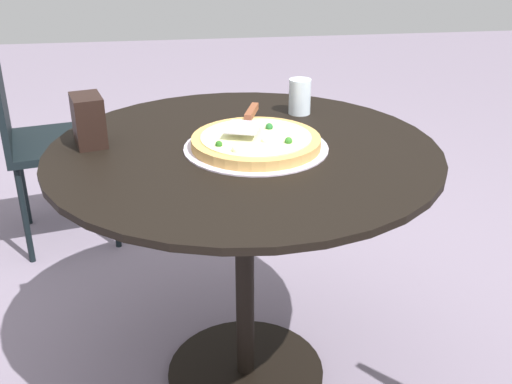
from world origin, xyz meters
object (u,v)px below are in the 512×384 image
Objects in this scene: pizza_server at (248,119)px; napkin_dispenser at (88,120)px; pizza_on_tray at (256,142)px; drinking_cup at (300,97)px; patio_table at (244,203)px; patio_chair_near at (36,126)px.

pizza_server is 1.67× the size of napkin_dispenser.
pizza_on_tray is 1.70× the size of pizza_server.
pizza_on_tray is 3.59× the size of drinking_cup.
patio_table is 1.18m from patio_chair_near.
pizza_on_tray is 0.08m from pizza_server.
pizza_server is at bearing -169.50° from pizza_on_tray.
pizza_server reaches higher than patio_table.
drinking_cup is 0.61m from napkin_dispenser.
pizza_on_tray is 0.43m from napkin_dispenser.
pizza_on_tray is 0.42× the size of patio_chair_near.
napkin_dispenser is at bearing -101.45° from patio_table.
napkin_dispenser is (-0.08, -0.38, 0.22)m from patio_table.
pizza_server is at bearing -41.91° from drinking_cup.
drinking_cup is at bearing -87.64° from napkin_dispenser.
napkin_dispenser is at bearing -72.98° from drinking_cup.
patio_table is at bearing -37.29° from drinking_cup.
patio_chair_near reaches higher than napkin_dispenser.
patio_chair_near is at bearing -127.00° from drinking_cup.
napkin_dispenser is 0.15× the size of patio_chair_near.
drinking_cup reaches higher than pizza_on_tray.
napkin_dispenser is at bearing 20.78° from patio_chair_near.
patio_chair_near is at bearing 6.13° from napkin_dispenser.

